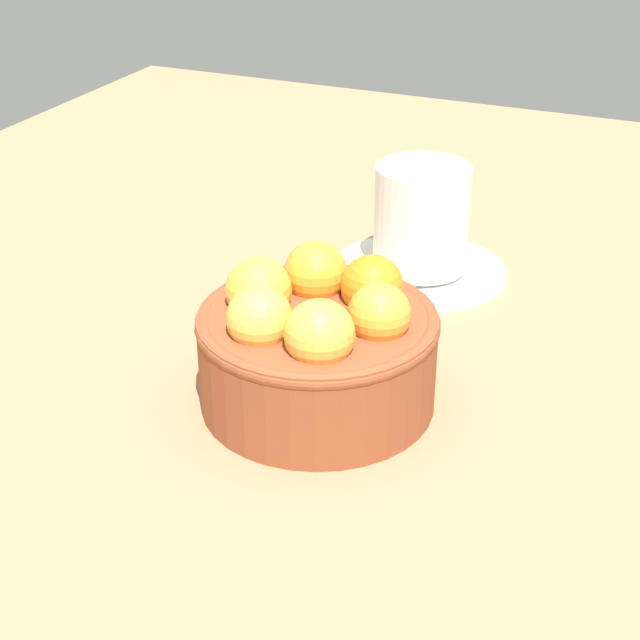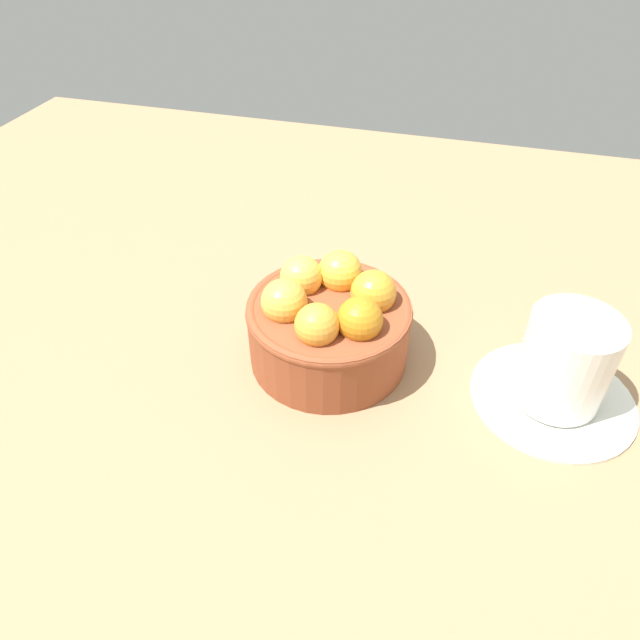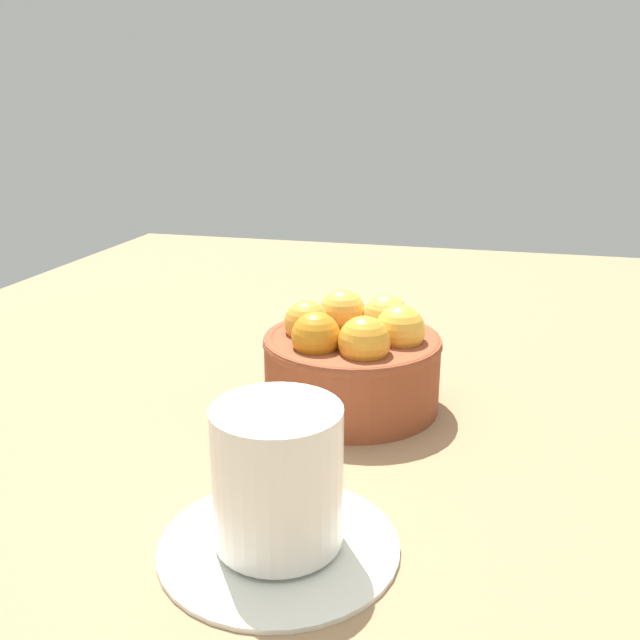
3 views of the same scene
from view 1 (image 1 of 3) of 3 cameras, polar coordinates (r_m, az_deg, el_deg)
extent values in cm
cube|color=#997551|center=(60.92, -0.13, -5.97)|extent=(131.80, 106.01, 3.13)
cylinder|color=brown|center=(58.45, -0.14, -2.29)|extent=(14.18, 14.18, 5.97)
torus|color=brown|center=(57.16, -0.14, -0.07)|extent=(14.38, 14.38, 1.00)
sphere|color=#F0AE41|center=(53.20, -0.03, -0.83)|extent=(3.96, 3.96, 3.96)
sphere|color=gold|center=(55.05, 3.35, 0.20)|extent=(3.65, 3.65, 3.65)
sphere|color=orange|center=(58.42, 3.05, 1.98)|extent=(3.80, 3.80, 3.80)
sphere|color=orange|center=(59.96, -0.25, 2.76)|extent=(3.96, 3.96, 3.96)
sphere|color=#F8B43B|center=(58.26, -3.45, 1.89)|extent=(3.98, 3.98, 3.98)
sphere|color=#F8B848|center=(54.89, -3.54, 0.10)|extent=(3.80, 3.80, 3.80)
cylinder|color=white|center=(76.08, 5.48, 3.04)|extent=(13.59, 13.59, 0.60)
cylinder|color=white|center=(74.33, 5.63, 6.01)|extent=(7.16, 7.16, 7.96)
camera|label=2|loc=(0.58, 45.87, 24.71)|focal=32.58mm
camera|label=3|loc=(1.02, 6.43, 23.46)|focal=38.77mm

